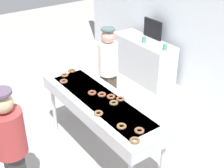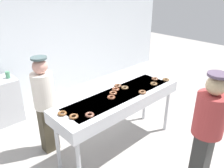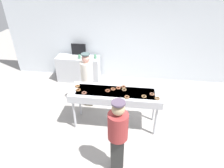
{
  "view_description": "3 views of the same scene",
  "coord_description": "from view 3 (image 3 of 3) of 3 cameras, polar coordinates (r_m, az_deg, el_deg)",
  "views": [
    {
      "loc": [
        2.94,
        -1.94,
        3.19
      ],
      "look_at": [
        -0.02,
        0.2,
        1.15
      ],
      "focal_mm": 49.84,
      "sensor_mm": 36.0,
      "label": 1
    },
    {
      "loc": [
        -2.16,
        -2.14,
        2.54
      ],
      "look_at": [
        0.0,
        0.16,
        1.11
      ],
      "focal_mm": 36.15,
      "sensor_mm": 36.0,
      "label": 2
    },
    {
      "loc": [
        0.39,
        -3.75,
        3.48
      ],
      "look_at": [
        -0.09,
        0.06,
        1.15
      ],
      "focal_mm": 31.06,
      "sensor_mm": 36.0,
      "label": 3
    }
  ],
  "objects": [
    {
      "name": "chocolate_donut_6",
      "position": [
        4.37,
        13.15,
        -4.14
      ],
      "size": [
        0.15,
        0.15,
        0.03
      ],
      "primitive_type": "torus",
      "rotation": [
        0.0,
        0.0,
        0.38
      ],
      "color": "brown",
      "rests_on": "fryer_conveyor"
    },
    {
      "name": "chocolate_donut_5",
      "position": [
        4.48,
        11.71,
        -2.95
      ],
      "size": [
        0.13,
        0.13,
        0.03
      ],
      "primitive_type": "torus",
      "rotation": [
        0.0,
        0.0,
        1.5
      ],
      "color": "brown",
      "rests_on": "fryer_conveyor"
    },
    {
      "name": "chocolate_donut_0",
      "position": [
        4.51,
        -1.3,
        -1.97
      ],
      "size": [
        0.12,
        0.12,
        0.03
      ],
      "primitive_type": "torus",
      "rotation": [
        0.0,
        0.0,
        3.12
      ],
      "color": "brown",
      "rests_on": "fryer_conveyor"
    },
    {
      "name": "chocolate_donut_1",
      "position": [
        4.31,
        4.39,
        -3.84
      ],
      "size": [
        0.12,
        0.12,
        0.03
      ],
      "primitive_type": "torus",
      "rotation": [
        0.0,
        0.0,
        1.52
      ],
      "color": "brown",
      "rests_on": "fryer_conveyor"
    },
    {
      "name": "chocolate_donut_11",
      "position": [
        4.48,
        -8.22,
        -2.6
      ],
      "size": [
        0.16,
        0.16,
        0.03
      ],
      "primitive_type": "torus",
      "rotation": [
        0.0,
        0.0,
        0.48
      ],
      "color": "brown",
      "rests_on": "fryer_conveyor"
    },
    {
      "name": "worker_baker",
      "position": [
        5.32,
        -7.33,
        1.86
      ],
      "size": [
        0.32,
        0.32,
        1.59
      ],
      "rotation": [
        0.0,
        0.0,
        2.95
      ],
      "color": "#3E3728",
      "rests_on": "ground"
    },
    {
      "name": "prep_counter",
      "position": [
        6.87,
        -9.79,
        4.46
      ],
      "size": [
        1.46,
        0.52,
        0.88
      ],
      "primitive_type": "cube",
      "color": "#B7BABF",
      "rests_on": "ground"
    },
    {
      "name": "chocolate_donut_8",
      "position": [
        4.61,
        1.85,
        -1.16
      ],
      "size": [
        0.16,
        0.16,
        0.03
      ],
      "primitive_type": "torus",
      "rotation": [
        0.0,
        0.0,
        2.55
      ],
      "color": "brown",
      "rests_on": "fryer_conveyor"
    },
    {
      "name": "ground_plane",
      "position": [
        5.13,
        0.9,
        -11.48
      ],
      "size": [
        16.0,
        16.0,
        0.0
      ],
      "primitive_type": "plane",
      "color": "#9E9993"
    },
    {
      "name": "paper_cup_1",
      "position": [
        6.49,
        -4.93,
        8.04
      ],
      "size": [
        0.08,
        0.08,
        0.13
      ],
      "primitive_type": "cylinder",
      "color": "#4C8C66",
      "rests_on": "prep_counter"
    },
    {
      "name": "fryer_conveyor",
      "position": [
        4.57,
        1.0,
        -3.2
      ],
      "size": [
        2.14,
        0.67,
        0.99
      ],
      "color": "#B7BABF",
      "rests_on": "ground"
    },
    {
      "name": "chocolate_donut_3",
      "position": [
        4.61,
        -9.93,
        -1.72
      ],
      "size": [
        0.12,
        0.12,
        0.03
      ],
      "primitive_type": "torus",
      "rotation": [
        0.0,
        0.0,
        0.05
      ],
      "color": "brown",
      "rests_on": "fryer_conveyor"
    },
    {
      "name": "menu_display",
      "position": [
        6.8,
        -9.78,
        10.03
      ],
      "size": [
        0.5,
        0.04,
        0.39
      ],
      "primitive_type": "cube",
      "color": "black",
      "rests_on": "prep_counter"
    },
    {
      "name": "chocolate_donut_2",
      "position": [
        4.67,
        3.36,
        -0.8
      ],
      "size": [
        0.15,
        0.15,
        0.03
      ],
      "primitive_type": "torus",
      "rotation": [
        0.0,
        0.0,
        1.91
      ],
      "color": "brown",
      "rests_on": "fryer_conveyor"
    },
    {
      "name": "chocolate_donut_9",
      "position": [
        4.56,
        3.59,
        -1.67
      ],
      "size": [
        0.12,
        0.12,
        0.03
      ],
      "primitive_type": "torus",
      "rotation": [
        0.0,
        0.0,
        0.01
      ],
      "color": "brown",
      "rests_on": "fryer_conveyor"
    },
    {
      "name": "paper_cup_0",
      "position": [
        6.55,
        -9.55,
        7.94
      ],
      "size": [
        0.08,
        0.08,
        0.13
      ],
      "primitive_type": "cylinder",
      "color": "#4C8C66",
      "rests_on": "prep_counter"
    },
    {
      "name": "chocolate_donut_7",
      "position": [
        4.76,
        -10.16,
        -0.61
      ],
      "size": [
        0.14,
        0.14,
        0.03
      ],
      "primitive_type": "torus",
      "rotation": [
        0.0,
        0.0,
        1.85
      ],
      "color": "brown",
      "rests_on": "fryer_conveyor"
    },
    {
      "name": "chocolate_donut_10",
      "position": [
        4.37,
        9.38,
        -3.63
      ],
      "size": [
        0.16,
        0.16,
        0.03
      ],
      "primitive_type": "torus",
      "rotation": [
        0.0,
        0.0,
        1.13
      ],
      "color": "brown",
      "rests_on": "fryer_conveyor"
    },
    {
      "name": "chocolate_donut_4",
      "position": [
        4.57,
        0.29,
        -1.51
      ],
      "size": [
        0.16,
        0.16,
        0.03
      ],
      "primitive_type": "torus",
      "rotation": [
        0.0,
        0.0,
        2.19
      ],
      "color": "brown",
      "rests_on": "fryer_conveyor"
    },
    {
      "name": "customer_waiting",
      "position": [
        3.52,
        1.71,
        -14.51
      ],
      "size": [
        0.36,
        0.36,
        1.65
      ],
      "rotation": [
        0.0,
        0.0,
        -0.27
      ],
      "color": "#2D2D2C",
      "rests_on": "ground"
    },
    {
      "name": "back_wall",
      "position": [
        6.57,
        3.56,
        15.26
      ],
      "size": [
        8.0,
        0.12,
        3.36
      ],
      "primitive_type": "cube",
      "color": "silver",
      "rests_on": "ground"
    }
  ]
}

